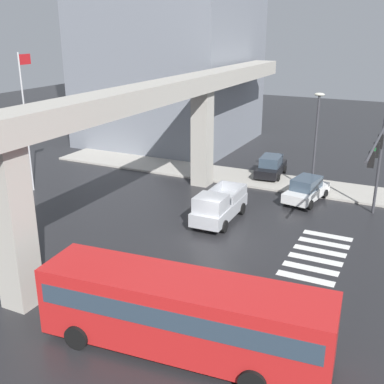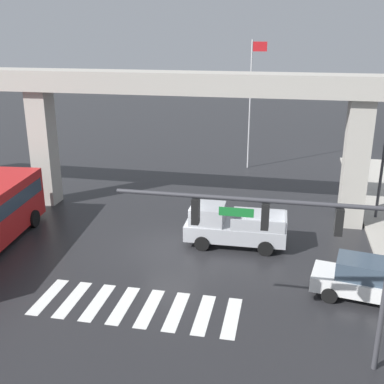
{
  "view_description": "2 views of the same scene",
  "coord_description": "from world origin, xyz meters",
  "px_view_note": "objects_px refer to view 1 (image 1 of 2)",
  "views": [
    {
      "loc": [
        -22.28,
        -9.38,
        11.52
      ],
      "look_at": [
        0.13,
        1.58,
        2.79
      ],
      "focal_mm": 44.51,
      "sensor_mm": 36.0,
      "label": 1
    },
    {
      "loc": [
        5.49,
        -21.13,
        10.57
      ],
      "look_at": [
        0.81,
        1.87,
        2.5
      ],
      "focal_mm": 44.39,
      "sensor_mm": 36.0,
      "label": 2
    }
  ],
  "objects_px": {
    "pickup_truck": "(218,207)",
    "street_lamp_near_corner": "(316,132)",
    "street_lamp_mid_block": "(198,121)",
    "fire_hydrant": "(314,190)",
    "city_bus": "(182,311)",
    "sedan_black": "(271,166)",
    "sedan_white": "(306,190)",
    "flagpole": "(26,113)",
    "traffic_signal_mast": "(377,154)"
  },
  "relations": [
    {
      "from": "traffic_signal_mast",
      "to": "street_lamp_mid_block",
      "type": "bearing_deg",
      "value": 70.72
    },
    {
      "from": "street_lamp_mid_block",
      "to": "pickup_truck",
      "type": "bearing_deg",
      "value": -147.22
    },
    {
      "from": "pickup_truck",
      "to": "city_bus",
      "type": "height_order",
      "value": "city_bus"
    },
    {
      "from": "sedan_white",
      "to": "flagpole",
      "type": "relative_size",
      "value": 0.46
    },
    {
      "from": "fire_hydrant",
      "to": "traffic_signal_mast",
      "type": "bearing_deg",
      "value": -136.13
    },
    {
      "from": "sedan_white",
      "to": "street_lamp_near_corner",
      "type": "distance_m",
      "value": 4.14
    },
    {
      "from": "traffic_signal_mast",
      "to": "flagpole",
      "type": "bearing_deg",
      "value": 98.58
    },
    {
      "from": "pickup_truck",
      "to": "fire_hydrant",
      "type": "xyz_separation_m",
      "value": [
        7.57,
        -4.29,
        -0.56
      ]
    },
    {
      "from": "pickup_truck",
      "to": "traffic_signal_mast",
      "type": "distance_m",
      "value": 9.74
    },
    {
      "from": "sedan_black",
      "to": "fire_hydrant",
      "type": "distance_m",
      "value": 5.18
    },
    {
      "from": "fire_hydrant",
      "to": "sedan_white",
      "type": "bearing_deg",
      "value": 169.57
    },
    {
      "from": "sedan_white",
      "to": "flagpole",
      "type": "distance_m",
      "value": 20.36
    },
    {
      "from": "city_bus",
      "to": "street_lamp_mid_block",
      "type": "distance_m",
      "value": 22.0
    },
    {
      "from": "city_bus",
      "to": "sedan_white",
      "type": "bearing_deg",
      "value": -1.06
    },
    {
      "from": "traffic_signal_mast",
      "to": "street_lamp_mid_block",
      "type": "relative_size",
      "value": 1.2
    },
    {
      "from": "pickup_truck",
      "to": "sedan_white",
      "type": "xyz_separation_m",
      "value": [
        6.11,
        -4.02,
        -0.14
      ]
    },
    {
      "from": "sedan_black",
      "to": "sedan_white",
      "type": "relative_size",
      "value": 0.98
    },
    {
      "from": "city_bus",
      "to": "fire_hydrant",
      "type": "relative_size",
      "value": 12.92
    },
    {
      "from": "sedan_black",
      "to": "flagpole",
      "type": "distance_m",
      "value": 19.01
    },
    {
      "from": "city_bus",
      "to": "traffic_signal_mast",
      "type": "relative_size",
      "value": 1.26
    },
    {
      "from": "flagpole",
      "to": "sedan_white",
      "type": "bearing_deg",
      "value": -71.11
    },
    {
      "from": "sedan_white",
      "to": "fire_hydrant",
      "type": "relative_size",
      "value": 5.34
    },
    {
      "from": "city_bus",
      "to": "flagpole",
      "type": "xyz_separation_m",
      "value": [
        11.7,
        18.37,
        3.99
      ]
    },
    {
      "from": "pickup_truck",
      "to": "fire_hydrant",
      "type": "bearing_deg",
      "value": -29.52
    },
    {
      "from": "sedan_white",
      "to": "flagpole",
      "type": "bearing_deg",
      "value": 108.89
    },
    {
      "from": "street_lamp_near_corner",
      "to": "sedan_white",
      "type": "bearing_deg",
      "value": -179.1
    },
    {
      "from": "city_bus",
      "to": "street_lamp_near_corner",
      "type": "relative_size",
      "value": 1.52
    },
    {
      "from": "traffic_signal_mast",
      "to": "street_lamp_mid_block",
      "type": "xyz_separation_m",
      "value": [
        4.76,
        13.61,
        -0.01
      ]
    },
    {
      "from": "sedan_black",
      "to": "traffic_signal_mast",
      "type": "height_order",
      "value": "traffic_signal_mast"
    },
    {
      "from": "fire_hydrant",
      "to": "flagpole",
      "type": "bearing_deg",
      "value": 112.49
    },
    {
      "from": "pickup_truck",
      "to": "fire_hydrant",
      "type": "distance_m",
      "value": 8.72
    },
    {
      "from": "pickup_truck",
      "to": "street_lamp_near_corner",
      "type": "bearing_deg",
      "value": -26.59
    },
    {
      "from": "street_lamp_mid_block",
      "to": "flagpole",
      "type": "xyz_separation_m",
      "value": [
        -8.26,
        9.56,
        1.16
      ]
    },
    {
      "from": "traffic_signal_mast",
      "to": "flagpole",
      "type": "xyz_separation_m",
      "value": [
        -3.49,
        23.17,
        1.15
      ]
    },
    {
      "from": "pickup_truck",
      "to": "street_lamp_mid_block",
      "type": "bearing_deg",
      "value": 32.78
    },
    {
      "from": "street_lamp_mid_block",
      "to": "fire_hydrant",
      "type": "distance_m",
      "value": 10.29
    },
    {
      "from": "street_lamp_near_corner",
      "to": "flagpole",
      "type": "relative_size",
      "value": 0.73
    },
    {
      "from": "street_lamp_near_corner",
      "to": "street_lamp_mid_block",
      "type": "bearing_deg",
      "value": 90.0
    },
    {
      "from": "pickup_truck",
      "to": "street_lamp_near_corner",
      "type": "relative_size",
      "value": 0.71
    },
    {
      "from": "pickup_truck",
      "to": "sedan_black",
      "type": "height_order",
      "value": "pickup_truck"
    },
    {
      "from": "street_lamp_near_corner",
      "to": "flagpole",
      "type": "bearing_deg",
      "value": 113.85
    },
    {
      "from": "street_lamp_mid_block",
      "to": "sedan_white",
      "type": "bearing_deg",
      "value": -101.46
    },
    {
      "from": "city_bus",
      "to": "sedan_black",
      "type": "height_order",
      "value": "city_bus"
    },
    {
      "from": "city_bus",
      "to": "sedan_white",
      "type": "distance_m",
      "value": 18.13
    },
    {
      "from": "street_lamp_near_corner",
      "to": "fire_hydrant",
      "type": "bearing_deg",
      "value": -143.41
    },
    {
      "from": "pickup_truck",
      "to": "street_lamp_near_corner",
      "type": "xyz_separation_m",
      "value": [
        7.97,
        -3.99,
        3.57
      ]
    },
    {
      "from": "pickup_truck",
      "to": "sedan_black",
      "type": "bearing_deg",
      "value": -0.61
    },
    {
      "from": "traffic_signal_mast",
      "to": "sedan_white",
      "type": "bearing_deg",
      "value": 56.92
    },
    {
      "from": "sedan_black",
      "to": "sedan_white",
      "type": "distance_m",
      "value": 5.95
    },
    {
      "from": "city_bus",
      "to": "street_lamp_near_corner",
      "type": "xyz_separation_m",
      "value": [
        19.96,
        -0.31,
        2.83
      ]
    }
  ]
}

